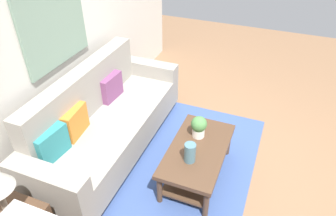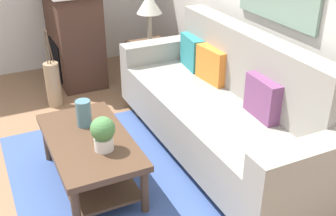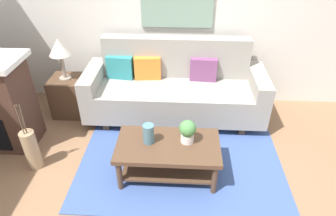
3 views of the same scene
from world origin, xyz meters
name	(u,v)px [view 1 (image 1 of 3)]	position (x,y,z in m)	size (l,w,h in m)	color
ground_plane	(224,174)	(0.00, 0.00, 0.00)	(9.66, 9.66, 0.00)	#8C6647
wall_back	(60,41)	(0.00, 2.00, 1.35)	(5.66, 0.10, 2.70)	silver
area_rug	(184,163)	(0.00, 0.50, 0.01)	(2.35, 1.62, 0.01)	#3D5693
couch	(106,122)	(-0.11, 1.47, 0.43)	(2.42, 0.84, 1.08)	gray
throw_pillow_teal	(52,144)	(-0.88, 1.59, 0.68)	(0.36, 0.12, 0.32)	teal
throw_pillow_orange	(75,122)	(-0.49, 1.59, 0.68)	(0.36, 0.12, 0.32)	orange
throw_pillow_plum	(111,87)	(0.27, 1.59, 0.68)	(0.36, 0.12, 0.32)	#7A4270
coffee_table	(197,156)	(-0.14, 0.30, 0.31)	(1.10, 0.60, 0.43)	#513826
tabletop_vase	(190,153)	(-0.34, 0.33, 0.54)	(0.12, 0.12, 0.22)	slate
potted_plant_tabletop	(199,126)	(0.06, 0.36, 0.57)	(0.18, 0.18, 0.26)	white
framed_painting	(55,26)	(-0.11, 1.93, 1.56)	(0.97, 0.03, 0.83)	gray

